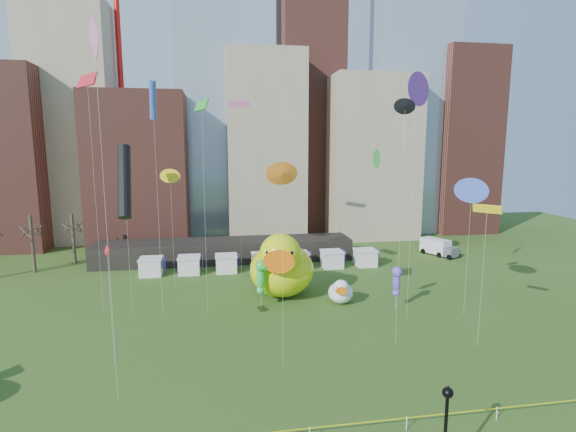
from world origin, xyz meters
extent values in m
cube|color=gray|center=(-30.00, 62.00, 21.00)|extent=(14.00, 12.00, 42.00)
cube|color=brown|center=(-18.00, 56.00, 13.00)|extent=(16.00, 14.00, 26.00)
cube|color=#8C9EB2|center=(-6.00, 64.00, 27.50)|extent=(12.00, 12.00, 55.00)
cube|color=gray|center=(4.00, 60.00, 17.00)|extent=(14.00, 14.00, 34.00)
cube|color=brown|center=(14.00, 66.00, 34.00)|extent=(12.00, 12.00, 68.00)
cube|color=gray|center=(24.00, 58.00, 15.00)|extent=(16.00, 14.00, 30.00)
cube|color=#8C9EB2|center=(34.00, 62.00, 24.00)|extent=(14.00, 12.00, 48.00)
cube|color=brown|center=(44.00, 60.00, 18.00)|extent=(12.00, 12.00, 36.00)
cylinder|color=red|center=(-22.00, 64.00, 38.00)|extent=(1.00, 1.00, 76.00)
cylinder|color=red|center=(30.00, 64.00, 38.00)|extent=(1.00, 1.00, 76.00)
cube|color=black|center=(-4.00, 42.00, 1.60)|extent=(38.00, 6.00, 3.20)
cube|color=white|center=(-14.00, 36.00, 1.10)|extent=(2.80, 2.80, 2.20)
cube|color=red|center=(-12.20, 36.00, 1.60)|extent=(0.08, 1.40, 1.60)
cube|color=white|center=(-9.00, 36.00, 1.10)|extent=(2.80, 2.80, 2.20)
cube|color=red|center=(-7.20, 36.00, 1.60)|extent=(0.08, 1.40, 1.60)
cube|color=white|center=(-4.00, 36.00, 1.10)|extent=(2.80, 2.80, 2.20)
cube|color=red|center=(-2.20, 36.00, 1.60)|extent=(0.08, 1.40, 1.60)
cube|color=white|center=(1.00, 36.00, 1.10)|extent=(2.80, 2.80, 2.20)
cube|color=red|center=(2.80, 36.00, 1.60)|extent=(0.08, 1.40, 1.60)
cube|color=white|center=(6.00, 36.00, 1.10)|extent=(2.80, 2.80, 2.20)
cube|color=red|center=(7.80, 36.00, 1.60)|extent=(0.08, 1.40, 1.60)
cube|color=white|center=(11.00, 36.00, 1.10)|extent=(2.80, 2.80, 2.20)
cube|color=red|center=(12.80, 36.00, 1.60)|extent=(0.08, 1.40, 1.60)
cube|color=white|center=(16.00, 36.00, 1.10)|extent=(2.80, 2.80, 2.20)
cube|color=red|center=(17.80, 36.00, 1.60)|extent=(0.08, 1.40, 1.60)
cylinder|color=#382B21|center=(-30.00, 40.00, 4.00)|extent=(0.44, 0.44, 8.00)
cylinder|color=#382B21|center=(-26.00, 44.00, 3.75)|extent=(0.44, 0.44, 7.50)
cylinder|color=white|center=(6.00, 0.00, 0.45)|extent=(0.06, 0.06, 0.90)
cylinder|color=white|center=(12.00, 0.00, 0.45)|extent=(0.06, 0.06, 0.90)
cube|color=yellow|center=(0.00, 0.00, 0.80)|extent=(50.00, 0.02, 0.07)
ellipsoid|color=#D0E20B|center=(2.15, 25.45, 3.05)|extent=(8.97, 9.97, 6.10)
ellipsoid|color=#D0E20B|center=(2.83, 28.75, 2.89)|extent=(2.30, 1.95, 2.47)
sphere|color=#D0E20B|center=(1.61, 22.78, 5.50)|extent=(5.41, 5.41, 4.58)
cone|color=orange|center=(1.21, 20.87, 5.35)|extent=(2.88, 2.53, 2.52)
sphere|color=white|center=(0.12, 21.79, 6.11)|extent=(0.83, 0.83, 0.83)
sphere|color=white|center=(2.59, 21.29, 6.11)|extent=(0.83, 0.83, 0.83)
sphere|color=black|center=(0.04, 21.41, 6.11)|extent=(0.41, 0.41, 0.41)
sphere|color=black|center=(2.51, 20.91, 6.11)|extent=(0.41, 0.41, 0.41)
ellipsoid|color=white|center=(8.16, 21.83, 1.13)|extent=(3.41, 3.76, 2.26)
ellipsoid|color=white|center=(8.45, 23.04, 1.07)|extent=(0.87, 0.74, 0.92)
sphere|color=white|center=(7.93, 20.84, 2.04)|extent=(2.05, 2.05, 1.70)
cone|color=orange|center=(7.76, 20.14, 1.98)|extent=(1.09, 0.96, 0.94)
sphere|color=white|center=(7.36, 20.50, 2.27)|extent=(0.31, 0.31, 0.31)
sphere|color=white|center=(8.27, 20.28, 2.27)|extent=(0.31, 0.31, 0.31)
sphere|color=black|center=(7.33, 20.36, 2.27)|extent=(0.15, 0.15, 0.15)
sphere|color=black|center=(8.24, 20.14, 2.27)|extent=(0.15, 0.15, 0.15)
cylinder|color=silver|center=(-0.67, 21.52, 1.70)|extent=(0.03, 0.03, 3.40)
ellipsoid|color=green|center=(-0.67, 21.52, 3.40)|extent=(1.20, 1.11, 2.47)
sphere|color=green|center=(-0.67, 21.37, 4.72)|extent=(1.65, 1.65, 1.26)
cone|color=green|center=(-0.67, 20.80, 4.66)|extent=(0.71, 0.90, 0.44)
sphere|color=green|center=(-0.67, 21.57, 1.98)|extent=(0.88, 0.88, 0.88)
cylinder|color=silver|center=(13.44, 19.10, 1.48)|extent=(0.03, 0.03, 2.96)
ellipsoid|color=#6744CE|center=(13.44, 19.10, 2.96)|extent=(0.99, 0.89, 2.10)
sphere|color=#6744CE|center=(13.44, 18.95, 4.08)|extent=(1.34, 1.34, 1.07)
cone|color=#6744CE|center=(13.44, 18.47, 4.03)|extent=(0.56, 0.75, 0.37)
sphere|color=#6744CE|center=(13.44, 19.15, 1.75)|extent=(0.75, 0.75, 0.75)
sphere|color=black|center=(6.06, -4.16, 4.93)|extent=(0.56, 0.56, 0.56)
cone|color=black|center=(6.06, -4.16, 5.23)|extent=(0.20, 0.20, 0.25)
cube|color=silver|center=(29.32, 40.59, 1.40)|extent=(3.84, 5.01, 2.26)
cube|color=#595960|center=(30.52, 37.96, 0.95)|extent=(2.56, 2.34, 1.45)
cylinder|color=black|center=(28.97, 38.65, 0.41)|extent=(0.54, 0.83, 0.81)
cylinder|color=black|center=(31.02, 39.58, 0.41)|extent=(0.54, 0.83, 0.81)
cylinder|color=black|center=(27.70, 41.44, 0.41)|extent=(0.54, 0.83, 0.81)
cylinder|color=black|center=(29.75, 42.38, 0.41)|extent=(0.54, 0.83, 0.81)
cylinder|color=silver|center=(-13.29, 11.19, 4.63)|extent=(0.02, 0.02, 9.27)
cube|color=red|center=(-13.29, 11.19, 9.27)|extent=(0.77, 1.62, 0.51)
cylinder|color=silver|center=(-2.02, 33.98, 11.20)|extent=(0.02, 0.02, 22.40)
cube|color=pink|center=(-2.02, 33.98, 22.40)|extent=(2.74, 1.02, 0.84)
cylinder|color=silver|center=(-14.36, 24.11, 6.76)|extent=(0.02, 0.02, 13.53)
cylinder|color=black|center=(-14.36, 24.11, 13.53)|extent=(1.74, 4.58, 7.61)
cylinder|color=silver|center=(-6.24, 20.40, 10.46)|extent=(0.02, 0.02, 20.92)
cube|color=green|center=(-6.24, 20.40, 20.92)|extent=(1.58, 3.36, 1.04)
cylinder|color=silver|center=(16.84, 9.57, 5.99)|extent=(0.02, 0.02, 11.98)
cube|color=yellow|center=(16.84, 9.57, 11.98)|extent=(1.71, 1.98, 0.71)
cylinder|color=silver|center=(-10.71, 20.74, 10.68)|extent=(0.02, 0.02, 21.36)
cylinder|color=blue|center=(-10.71, 20.74, 21.36)|extent=(0.99, 2.18, 3.59)
cylinder|color=silver|center=(-0.19, 9.10, 7.53)|extent=(0.02, 0.02, 15.06)
cone|color=orange|center=(-0.19, 9.10, 15.06)|extent=(1.70, 0.70, 1.71)
cylinder|color=silver|center=(13.56, 16.60, 11.15)|extent=(0.02, 0.02, 22.30)
cone|color=purple|center=(13.56, 16.60, 22.30)|extent=(2.62, 2.31, 3.11)
cylinder|color=silver|center=(-16.98, 22.93, 11.65)|extent=(0.02, 0.02, 23.30)
cube|color=red|center=(-16.98, 22.93, 23.30)|extent=(2.84, 3.59, 1.23)
cylinder|color=silver|center=(-12.00, 6.27, 11.71)|extent=(0.02, 0.02, 23.42)
cube|color=pink|center=(-12.00, 6.27, 23.42)|extent=(1.27, 2.51, 2.79)
cylinder|color=silver|center=(10.07, 11.20, 10.11)|extent=(0.02, 0.02, 20.22)
cone|color=black|center=(10.07, 11.20, 20.22)|extent=(1.29, 0.24, 1.28)
cylinder|color=silver|center=(15.31, 30.51, 7.77)|extent=(0.02, 0.02, 15.54)
cone|color=green|center=(15.31, 30.51, 15.54)|extent=(0.60, 2.50, 2.48)
cylinder|color=silver|center=(-10.32, 29.45, 6.85)|extent=(0.02, 0.02, 13.70)
cone|color=yellow|center=(-10.32, 29.45, 13.70)|extent=(1.63, 0.66, 1.64)
cylinder|color=silver|center=(19.84, 16.65, 6.38)|extent=(0.02, 0.02, 12.77)
cone|color=blue|center=(19.84, 16.65, 12.77)|extent=(1.42, 2.35, 2.48)
camera|label=1|loc=(-4.95, -22.41, 16.92)|focal=27.00mm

